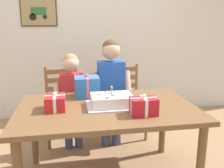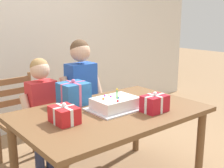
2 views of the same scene
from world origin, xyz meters
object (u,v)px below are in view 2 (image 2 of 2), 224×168
(gift_box_red_large, at_px, (155,103))
(gift_box_corner_small, at_px, (74,93))
(gift_box_beside_cake, at_px, (64,115))
(dining_table, at_px, (111,120))
(birthday_cake, at_px, (116,104))
(child_older, at_px, (81,87))
(chair_right, at_px, (87,105))
(chair_left, at_px, (22,120))
(child_younger, at_px, (42,104))

(gift_box_red_large, bearing_deg, gift_box_corner_small, 124.46)
(gift_box_beside_cake, relative_size, gift_box_corner_small, 0.90)
(dining_table, xyz_separation_m, gift_box_corner_small, (-0.15, 0.35, 0.18))
(gift_box_red_large, distance_m, gift_box_corner_small, 0.72)
(gift_box_corner_small, bearing_deg, gift_box_red_large, -55.54)
(birthday_cake, bearing_deg, gift_box_beside_cake, 179.45)
(gift_box_corner_small, bearing_deg, dining_table, -66.93)
(child_older, bearing_deg, chair_right, 46.53)
(gift_box_corner_small, relative_size, chair_left, 0.26)
(gift_box_beside_cake, xyz_separation_m, gift_box_corner_small, (0.29, 0.35, 0.04))
(child_younger, bearing_deg, dining_table, -66.85)
(gift_box_red_large, relative_size, chair_left, 0.23)
(gift_box_corner_small, relative_size, child_younger, 0.22)
(child_older, relative_size, child_younger, 1.13)
(birthday_cake, relative_size, chair_left, 0.48)
(gift_box_corner_small, bearing_deg, child_younger, 113.23)
(dining_table, height_order, chair_left, chair_left)
(birthday_cake, distance_m, child_younger, 0.78)
(dining_table, relative_size, gift_box_corner_small, 6.39)
(dining_table, height_order, child_older, child_older)
(child_younger, bearing_deg, gift_box_red_large, -59.37)
(dining_table, relative_size, chair_left, 1.69)
(chair_left, bearing_deg, child_younger, -66.53)
(chair_left, relative_size, child_younger, 0.82)
(birthday_cake, distance_m, chair_left, 1.10)
(child_older, distance_m, child_younger, 0.46)
(gift_box_red_large, xyz_separation_m, gift_box_beside_cake, (-0.70, 0.25, -0.01))
(chair_left, bearing_deg, gift_box_red_large, -60.84)
(birthday_cake, height_order, chair_left, birthday_cake)
(chair_right, bearing_deg, dining_table, -112.90)
(gift_box_corner_small, distance_m, chair_right, 0.89)
(birthday_cake, relative_size, gift_box_corner_small, 1.81)
(chair_left, height_order, child_older, child_older)
(chair_left, xyz_separation_m, child_older, (0.56, -0.26, 0.31))
(chair_left, bearing_deg, gift_box_beside_cake, -92.15)
(birthday_cake, distance_m, chair_right, 1.06)
(dining_table, bearing_deg, child_younger, 113.15)
(gift_box_red_large, distance_m, child_younger, 1.09)
(birthday_cake, bearing_deg, chair_left, 115.29)
(gift_box_beside_cake, xyz_separation_m, chair_left, (0.04, 0.95, -0.33))
(gift_box_red_large, xyz_separation_m, chair_right, (0.14, 1.19, -0.34))
(chair_right, relative_size, child_younger, 0.82)
(gift_box_beside_cake, distance_m, chair_left, 1.00)
(dining_table, relative_size, child_younger, 1.38)
(chair_right, bearing_deg, child_older, -133.47)
(child_older, bearing_deg, dining_table, -102.66)
(gift_box_corner_small, bearing_deg, birthday_cake, -61.51)
(gift_box_red_large, distance_m, gift_box_beside_cake, 0.74)
(chair_left, bearing_deg, child_older, -24.76)
(dining_table, distance_m, gift_box_corner_small, 0.42)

